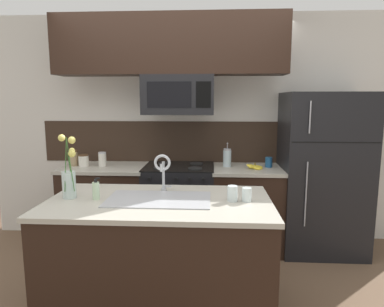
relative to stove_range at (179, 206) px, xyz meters
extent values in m
plane|color=brown|center=(0.00, -0.90, -0.46)|extent=(10.00, 10.00, 0.00)
cube|color=silver|center=(0.30, 0.38, 0.84)|extent=(5.20, 0.10, 2.60)
cube|color=#332319|center=(0.00, 0.32, 0.69)|extent=(3.29, 0.01, 0.48)
cube|color=black|center=(-0.83, 0.00, -0.02)|extent=(0.90, 0.62, 0.88)
cube|color=#B2AD9E|center=(-0.83, 0.00, 0.43)|extent=(0.93, 0.65, 0.03)
cube|color=black|center=(0.75, 0.00, -0.02)|extent=(0.73, 0.62, 0.88)
cube|color=#B2AD9E|center=(0.75, 0.00, 0.43)|extent=(0.76, 0.65, 0.03)
cube|color=black|center=(0.00, 0.00, -0.01)|extent=(0.76, 0.62, 0.91)
cube|color=black|center=(0.00, 0.00, 0.45)|extent=(0.76, 0.62, 0.01)
cylinder|color=black|center=(-0.18, -0.14, 0.46)|extent=(0.15, 0.15, 0.01)
cylinder|color=black|center=(0.18, -0.14, 0.46)|extent=(0.15, 0.15, 0.01)
cylinder|color=black|center=(-0.18, 0.14, 0.46)|extent=(0.15, 0.15, 0.01)
cylinder|color=black|center=(0.18, 0.14, 0.46)|extent=(0.15, 0.15, 0.01)
cylinder|color=black|center=(-0.27, -0.32, 0.39)|extent=(0.03, 0.02, 0.03)
cylinder|color=black|center=(-0.14, -0.32, 0.39)|extent=(0.03, 0.02, 0.03)
cylinder|color=black|center=(0.00, -0.32, 0.39)|extent=(0.03, 0.02, 0.03)
cylinder|color=black|center=(0.14, -0.32, 0.39)|extent=(0.03, 0.02, 0.03)
cylinder|color=black|center=(0.27, -0.32, 0.39)|extent=(0.03, 0.02, 0.03)
cube|color=black|center=(0.00, -0.02, 1.23)|extent=(0.74, 0.40, 0.41)
cube|color=black|center=(-0.07, -0.22, 1.23)|extent=(0.45, 0.00, 0.26)
cube|color=black|center=(0.27, -0.22, 1.23)|extent=(0.15, 0.00, 0.26)
cube|color=black|center=(-0.09, -0.05, 1.73)|extent=(2.39, 0.34, 0.60)
cube|color=black|center=(1.54, 0.02, 0.40)|extent=(0.87, 0.72, 1.72)
cube|color=black|center=(1.54, -0.34, 0.77)|extent=(0.83, 0.00, 0.01)
cylinder|color=#99999E|center=(1.28, -0.36, 1.01)|extent=(0.01, 0.01, 0.31)
cylinder|color=#99999E|center=(1.28, -0.36, 0.26)|extent=(0.01, 0.01, 0.65)
cylinder|color=#997F5B|center=(-1.18, 0.01, 0.53)|extent=(0.09, 0.09, 0.16)
cylinder|color=#4C331E|center=(-1.18, 0.01, 0.61)|extent=(0.09, 0.09, 0.02)
cylinder|color=silver|center=(-1.06, -0.03, 0.51)|extent=(0.11, 0.11, 0.12)
cylinder|color=#4C331E|center=(-1.06, -0.03, 0.57)|extent=(0.11, 0.11, 0.01)
cylinder|color=silver|center=(-0.85, -0.01, 0.52)|extent=(0.09, 0.09, 0.14)
cylinder|color=#B2B2B7|center=(-0.85, -0.01, 0.60)|extent=(0.08, 0.08, 0.02)
ellipsoid|color=yellow|center=(0.80, -0.07, 0.47)|extent=(0.15, 0.14, 0.06)
ellipsoid|color=yellow|center=(0.81, -0.05, 0.47)|extent=(0.17, 0.11, 0.07)
ellipsoid|color=yellow|center=(0.81, -0.07, 0.47)|extent=(0.18, 0.06, 0.07)
ellipsoid|color=yellow|center=(0.82, -0.05, 0.47)|extent=(0.18, 0.06, 0.06)
ellipsoid|color=yellow|center=(0.82, -0.07, 0.47)|extent=(0.17, 0.10, 0.05)
ellipsoid|color=yellow|center=(0.83, -0.05, 0.47)|extent=(0.16, 0.14, 0.06)
cylinder|color=brown|center=(0.82, -0.06, 0.50)|extent=(0.02, 0.02, 0.03)
cylinder|color=silver|center=(0.53, 0.06, 0.54)|extent=(0.09, 0.09, 0.18)
cylinder|color=#A3A3AA|center=(0.53, 0.06, 0.64)|extent=(0.08, 0.08, 0.02)
cylinder|color=#A3A3AA|center=(0.53, 0.06, 0.67)|extent=(0.01, 0.01, 0.05)
sphere|color=#A3A3AA|center=(0.53, 0.06, 0.71)|extent=(0.02, 0.02, 0.02)
cylinder|color=#1E5184|center=(0.98, 0.05, 0.50)|extent=(0.08, 0.08, 0.11)
cube|color=black|center=(-0.03, -1.25, -0.02)|extent=(1.62, 0.87, 0.88)
cube|color=#B2AD9E|center=(-0.03, -1.25, 0.43)|extent=(1.65, 0.90, 0.03)
cube|color=#ADAFB5|center=(-0.03, -1.25, 0.45)|extent=(0.76, 0.44, 0.01)
cube|color=#ADAFB5|center=(-0.21, -1.25, 0.37)|extent=(0.30, 0.33, 0.15)
cube|color=#ADAFB5|center=(0.14, -1.25, 0.37)|extent=(0.30, 0.33, 0.15)
cylinder|color=#B7BABF|center=(-0.03, -0.99, 0.46)|extent=(0.04, 0.04, 0.02)
cylinder|color=#B7BABF|center=(-0.03, -0.99, 0.58)|extent=(0.02, 0.02, 0.22)
torus|color=#B7BABF|center=(-0.03, -1.04, 0.69)|extent=(0.13, 0.02, 0.13)
cylinder|color=#B7BABF|center=(-0.03, -1.10, 0.66)|extent=(0.02, 0.02, 0.06)
cube|color=#B7BABF|center=(0.00, -0.99, 0.48)|extent=(0.07, 0.01, 0.01)
cylinder|color=beige|center=(-0.49, -1.27, 0.51)|extent=(0.05, 0.05, 0.13)
cylinder|color=black|center=(-0.49, -1.27, 0.59)|extent=(0.02, 0.02, 0.02)
cube|color=black|center=(-0.48, -1.27, 0.61)|extent=(0.03, 0.01, 0.01)
cylinder|color=silver|center=(0.51, -1.25, 0.50)|extent=(0.07, 0.07, 0.11)
cylinder|color=silver|center=(0.61, -1.26, 0.50)|extent=(0.07, 0.07, 0.10)
cylinder|color=silver|center=(-0.71, -1.24, 0.55)|extent=(0.10, 0.10, 0.20)
cylinder|color=silver|center=(-0.71, -1.24, 0.48)|extent=(0.09, 0.09, 0.06)
cylinder|color=#386B2D|center=(-0.70, -1.20, 0.65)|extent=(0.01, 0.08, 0.28)
sphere|color=#EFE066|center=(-0.70, -1.17, 0.80)|extent=(0.04, 0.04, 0.04)
cylinder|color=#386B2D|center=(-0.69, -1.24, 0.65)|extent=(0.04, 0.01, 0.28)
sphere|color=#EFE066|center=(-0.67, -1.24, 0.78)|extent=(0.06, 0.06, 0.06)
cylinder|color=#386B2D|center=(-0.71, -1.27, 0.71)|extent=(0.02, 0.06, 0.40)
sphere|color=#EFE066|center=(-0.72, -1.30, 0.91)|extent=(0.05, 0.05, 0.05)
cylinder|color=#386B2D|center=(-0.68, -1.26, 0.70)|extent=(0.06, 0.05, 0.38)
sphere|color=#EFE066|center=(-0.65, -1.28, 0.89)|extent=(0.05, 0.05, 0.05)
camera|label=1|loc=(0.36, -3.67, 1.17)|focal=32.00mm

